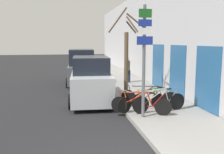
# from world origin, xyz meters

# --- Properties ---
(ground_plane) EXTENTS (80.00, 80.00, 0.00)m
(ground_plane) POSITION_xyz_m (0.00, 11.20, 0.00)
(ground_plane) COLOR black
(sidewalk_curb) EXTENTS (3.20, 32.00, 0.15)m
(sidewalk_curb) POSITION_xyz_m (2.60, 14.00, 0.07)
(sidewalk_curb) COLOR gray
(sidewalk_curb) RESTS_ON ground
(building_facade) EXTENTS (0.23, 32.00, 6.50)m
(building_facade) POSITION_xyz_m (4.35, 13.93, 3.23)
(building_facade) COLOR #BCBCC1
(building_facade) RESTS_ON ground
(signpost) EXTENTS (0.58, 0.13, 4.00)m
(signpost) POSITION_xyz_m (1.48, 3.46, 2.35)
(signpost) COLOR #595B60
(signpost) RESTS_ON sidewalk_curb
(bicycle_0) EXTENTS (2.12, 0.95, 0.88)m
(bicycle_0) POSITION_xyz_m (1.51, 3.83, 0.53)
(bicycle_0) COLOR black
(bicycle_0) RESTS_ON sidewalk_curb
(bicycle_1) EXTENTS (2.27, 0.53, 0.94)m
(bicycle_1) POSITION_xyz_m (2.32, 4.00, 0.55)
(bicycle_1) COLOR black
(bicycle_1) RESTS_ON sidewalk_curb
(bicycle_2) EXTENTS (2.14, 0.81, 0.85)m
(bicycle_2) POSITION_xyz_m (1.69, 4.34, 0.52)
(bicycle_2) COLOR black
(bicycle_2) RESTS_ON sidewalk_curb
(bicycle_3) EXTENTS (2.11, 0.51, 0.84)m
(bicycle_3) POSITION_xyz_m (2.37, 4.69, 0.51)
(bicycle_3) COLOR black
(bicycle_3) RESTS_ON sidewalk_curb
(bicycle_4) EXTENTS (2.16, 1.14, 0.89)m
(bicycle_4) POSITION_xyz_m (2.19, 4.93, 0.54)
(bicycle_4) COLOR black
(bicycle_4) RESTS_ON sidewalk_curb
(parked_car_0) EXTENTS (2.23, 4.64, 2.18)m
(parked_car_0) POSITION_xyz_m (-0.08, 6.88, 1.00)
(parked_car_0) COLOR #B2B7BC
(parked_car_0) RESTS_ON ground
(parked_car_1) EXTENTS (2.20, 4.65, 2.36)m
(parked_car_1) POSITION_xyz_m (-0.17, 12.03, 1.05)
(parked_car_1) COLOR #51565B
(parked_car_1) RESTS_ON ground
(pedestrian_near) EXTENTS (0.45, 0.38, 1.70)m
(pedestrian_near) POSITION_xyz_m (2.80, 11.07, 1.13)
(pedestrian_near) COLOR #1E2338
(pedestrian_near) RESTS_ON sidewalk_curb
(street_tree) EXTENTS (2.04, 1.14, 4.38)m
(street_tree) POSITION_xyz_m (1.72, 6.93, 2.15)
(street_tree) COLOR brown
(street_tree) RESTS_ON sidewalk_curb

